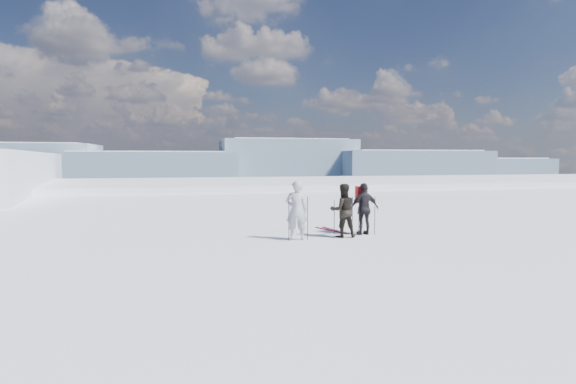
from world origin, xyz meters
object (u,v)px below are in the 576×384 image
skier_dark (343,211)px  skier_pack (364,209)px  skis_loose (333,230)px  skier_grey (296,210)px

skier_dark → skier_pack: 0.91m
skier_dark → skier_pack: (0.86, 0.31, -0.00)m
skier_pack → skis_loose: (-0.76, 0.98, -0.85)m
skier_dark → skis_loose: bearing=-91.2°
skier_grey → skis_loose: (1.67, 1.43, -0.91)m
skis_loose → skier_pack: bearing=-52.4°
skier_grey → skis_loose: skier_grey is taller
skier_grey → skier_dark: (1.57, 0.14, -0.06)m
skier_grey → skier_pack: size_ratio=1.08×
skier_grey → skier_dark: skier_grey is taller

